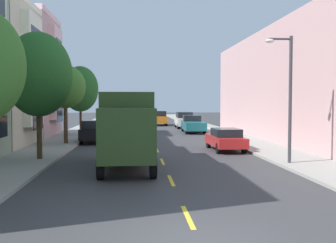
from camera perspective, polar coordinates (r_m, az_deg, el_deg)
ground_plane at (r=38.65m, az=-2.64°, el=-1.81°), size 160.00×160.00×0.00m
sidewalk_left at (r=37.06m, az=-13.56°, el=-1.97°), size 3.20×120.00×0.14m
sidewalk_right at (r=37.60m, az=8.36°, el=-1.86°), size 3.20×120.00×0.14m
lane_centerline_dashes at (r=33.17m, az=-2.29°, el=-2.56°), size 0.14×47.20×0.01m
street_tree_second at (r=21.75m, az=-18.11°, el=6.42°), size 3.46×3.46×6.59m
street_tree_third at (r=29.45m, az=-14.54°, el=4.82°), size 2.92×2.92×5.62m
street_tree_farthest at (r=37.25m, az=-12.48°, el=4.58°), size 3.26×3.26×6.25m
street_lamp at (r=20.11m, az=16.73°, el=4.51°), size 1.35×0.28×6.15m
delivery_box_truck at (r=19.13m, az=-5.92°, el=-0.57°), size 2.53×7.54×3.54m
parked_pickup_black at (r=31.23m, az=-10.27°, el=-1.42°), size 2.11×5.34×1.73m
parked_suv_sky at (r=56.08m, az=-7.68°, el=0.61°), size 2.06×4.84×1.93m
parked_sedan_champagne at (r=46.02m, az=-8.35°, el=-0.16°), size 1.92×4.54×1.43m
parked_suv_white at (r=47.45m, az=2.33°, el=0.24°), size 1.98×4.81×1.93m
parked_pickup_teal at (r=40.46m, az=3.61°, el=-0.43°), size 2.11×5.34×1.73m
parked_sedan_red at (r=25.62m, az=8.26°, el=-2.50°), size 1.85×4.52×1.43m
moving_orange_sedan at (r=53.16m, az=-1.27°, el=0.51°), size 1.95×4.80×1.93m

